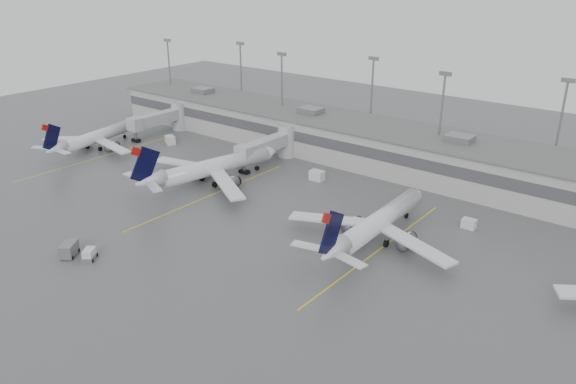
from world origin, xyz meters
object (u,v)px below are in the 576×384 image
Objects in this scene: jet_mid_right at (376,223)px; jet_mid_left at (210,167)px; jet_far_left at (94,137)px; baggage_tug at (89,255)px.

jet_mid_left is at bearing 176.09° from jet_mid_right.
baggage_tug is at bearing -46.51° from jet_far_left.
jet_far_left is 53.99m from baggage_tug.
jet_mid_left is at bearing 68.03° from baggage_tug.
baggage_tug is (7.94, -32.16, -2.67)m from jet_mid_left.
jet_far_left is 73.82m from jet_mid_right.
baggage_tug is at bearing -64.86° from jet_mid_left.
jet_far_left is at bearing -166.73° from jet_mid_left.
jet_far_left reaches higher than baggage_tug.
jet_mid_left reaches higher than jet_mid_right.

